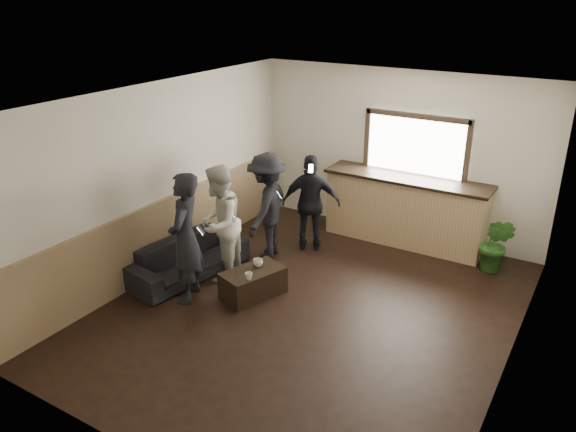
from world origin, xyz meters
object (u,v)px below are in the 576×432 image
Objects in this scene: person_d at (311,203)px; person_a at (185,238)px; coffee_table at (253,283)px; person_b at (219,223)px; cup_b at (249,276)px; person_c at (267,206)px; sofa at (188,258)px; bar_counter at (405,206)px; cup_a at (258,263)px; potted_plant at (496,244)px.

person_a is at bearing 48.04° from person_d.
person_b is at bearing 163.89° from coffee_table.
cup_b is 1.58m from person_c.
coffee_table is (1.17, 0.00, -0.08)m from sofa.
person_a is (-1.87, -3.30, 0.27)m from bar_counter.
sofa is 1.29m from cup_b.
cup_b is at bearing -74.36° from cup_a.
potted_plant is (2.61, 2.69, 0.02)m from cup_b.
cup_a is 0.15× the size of potted_plant.
potted_plant is 3.49m from person_c.
bar_counter reaches higher than cup_b.
person_c is at bearing 25.42° from person_d.
cup_a is at bearing 65.94° from person_d.
coffee_table is at bearing -112.56° from bar_counter.
bar_counter reaches higher than potted_plant.
coffee_table is 3.66m from potted_plant.
coffee_table is at bearing 102.67° from person_a.
person_a is 0.73m from person_b.
cup_a is at bearing 94.28° from coffee_table.
potted_plant reaches higher than cup_b.
sofa is 14.02× the size of cup_a.
person_b reaches higher than person_c.
cup_b is at bearing -109.40° from bar_counter.
bar_counter is 3.19m from person_b.
person_c is (-1.67, -1.62, 0.20)m from bar_counter.
coffee_table is 0.54× the size of person_d.
sofa is 1.45m from person_c.
person_c is (0.20, 0.95, -0.02)m from person_b.
person_d is at bearing 91.72° from coffee_table.
cup_a is 1.08m from person_a.
bar_counter is 3.12× the size of coffee_table.
person_d is (-1.21, -1.04, 0.15)m from bar_counter.
coffee_table is 6.47× the size of cup_a.
potted_plant is at bearing 101.59° from person_c.
person_a reaches higher than cup_b.
coffee_table is 0.97× the size of potted_plant.
cup_b is at bearing -91.02° from sofa.
person_c is at bearing -19.90° from sofa.
cup_b is 0.06× the size of person_b.
cup_b is (0.11, -0.38, -0.01)m from cup_a.
coffee_table is 8.64× the size of cup_b.
person_b is at bearing -55.70° from sofa.
cup_a is 1.20m from person_c.
cup_a is (1.15, 0.15, 0.16)m from sofa.
bar_counter is at bearing 66.12° from cup_a.
person_a is 1.14× the size of person_d.
cup_a reaches higher than coffee_table.
bar_counter reaches higher than person_d.
person_d reaches higher than cup_b.
coffee_table is (-1.15, -2.78, -0.45)m from bar_counter.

